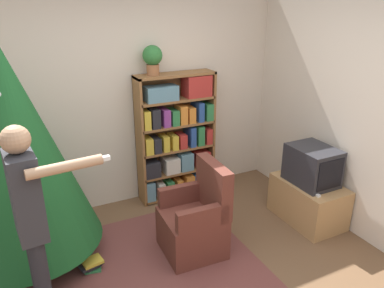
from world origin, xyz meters
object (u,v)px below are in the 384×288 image
at_px(bookshelf, 177,138).
at_px(television, 313,165).
at_px(standing_person, 31,217).
at_px(christmas_tree, 14,149).
at_px(armchair, 196,222).
at_px(potted_plant, 153,58).

distance_m(bookshelf, television, 1.60).
bearing_deg(standing_person, christmas_tree, 177.39).
relative_size(christmas_tree, armchair, 2.36).
relative_size(television, potted_plant, 1.60).
relative_size(bookshelf, standing_person, 0.96).
relative_size(bookshelf, potted_plant, 4.75).
height_order(christmas_tree, armchair, christmas_tree).
bearing_deg(bookshelf, standing_person, -140.49).
relative_size(bookshelf, television, 2.98).
bearing_deg(bookshelf, potted_plant, 178.56).
relative_size(television, christmas_tree, 0.24).
relative_size(armchair, potted_plant, 2.80).
height_order(armchair, potted_plant, potted_plant).
bearing_deg(armchair, christmas_tree, -108.30).
distance_m(standing_person, potted_plant, 2.21).
bearing_deg(christmas_tree, potted_plant, 20.79).
distance_m(television, christmas_tree, 2.97).
bearing_deg(television, armchair, 177.32).
relative_size(armchair, standing_person, 0.57).
xyz_separation_m(armchair, potted_plant, (0.04, 1.14, 1.43)).
distance_m(bookshelf, armchair, 1.26).
distance_m(television, potted_plant, 2.10).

